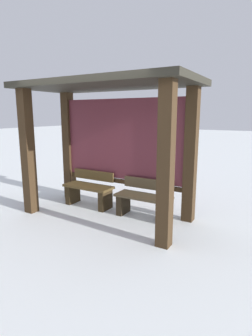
% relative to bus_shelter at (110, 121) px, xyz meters
% --- Properties ---
extents(ground_plane, '(60.00, 60.00, 0.00)m').
position_rel_bus_shelter_xyz_m(ground_plane, '(0.00, -0.15, -1.79)').
color(ground_plane, white).
extents(bus_shelter, '(3.30, 1.61, 2.49)m').
position_rel_bus_shelter_xyz_m(bus_shelter, '(0.00, 0.00, 0.00)').
color(bus_shelter, '#372616').
rests_on(bus_shelter, ground).
extents(bench_left_inside, '(1.07, 0.42, 0.73)m').
position_rel_bus_shelter_xyz_m(bench_left_inside, '(-0.65, 0.14, -1.46)').
color(bench_left_inside, '#4E3B1E').
rests_on(bench_left_inside, ground).
extents(bench_center_inside, '(1.07, 0.42, 0.71)m').
position_rel_bus_shelter_xyz_m(bench_center_inside, '(0.65, 0.15, -1.48)').
color(bench_center_inside, '#483B26').
rests_on(bench_center_inside, ground).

